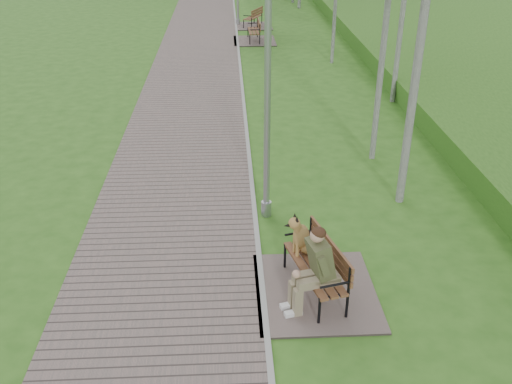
% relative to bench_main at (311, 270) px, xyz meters
% --- Properties ---
extents(ground, '(120.00, 120.00, 0.00)m').
position_rel_bench_main_xyz_m(ground, '(-0.82, 6.07, -0.51)').
color(ground, '#31611C').
rests_on(ground, ground).
extents(walkway, '(3.50, 67.00, 0.04)m').
position_rel_bench_main_xyz_m(walkway, '(-2.57, 27.57, -0.49)').
color(walkway, '#6C5D57').
rests_on(walkway, ground).
extents(kerb, '(0.10, 67.00, 0.05)m').
position_rel_bench_main_xyz_m(kerb, '(-0.82, 27.57, -0.48)').
color(kerb, '#999993').
rests_on(kerb, ground).
extents(embankment, '(14.00, 70.00, 1.60)m').
position_rel_bench_main_xyz_m(embankment, '(11.18, 26.07, -0.51)').
color(embankment, '#4E8B2C').
rests_on(embankment, ground).
extents(bench_main, '(2.06, 2.29, 1.80)m').
position_rel_bench_main_xyz_m(bench_main, '(0.00, 0.00, 0.00)').
color(bench_main, '#6C5D57').
rests_on(bench_main, ground).
extents(bench_second, '(1.92, 2.13, 1.18)m').
position_rel_bench_main_xyz_m(bench_second, '(-0.06, 18.86, -0.29)').
color(bench_second, '#6C5D57').
rests_on(bench_second, ground).
extents(bench_third, '(1.86, 2.06, 1.14)m').
position_rel_bench_main_xyz_m(bench_third, '(0.06, 22.19, -0.30)').
color(bench_third, '#6C5D57').
rests_on(bench_third, ground).
extents(lamp_post_near, '(0.22, 0.22, 5.67)m').
position_rel_bench_main_xyz_m(lamp_post_near, '(-0.57, 2.75, 2.14)').
color(lamp_post_near, '#95979C').
rests_on(lamp_post_near, ground).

